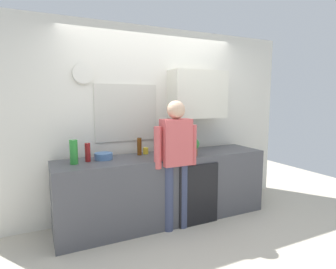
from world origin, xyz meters
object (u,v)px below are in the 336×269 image
at_px(coffee_maker, 178,142).
at_px(bottle_red_vinegar, 88,152).
at_px(bottle_olive_oil, 179,147).
at_px(bottle_amber_beer, 139,146).
at_px(cup_yellow_cup, 146,151).
at_px(bottle_clear_soda, 74,152).
at_px(person_at_sink, 176,154).
at_px(mixing_bowl, 104,156).
at_px(potted_plant, 194,146).

xyz_separation_m(coffee_maker, bottle_red_vinegar, (-1.23, -0.03, -0.04)).
relative_size(bottle_olive_oil, bottle_amber_beer, 1.09).
xyz_separation_m(coffee_maker, bottle_amber_beer, (-0.55, 0.06, -0.03)).
bearing_deg(bottle_olive_oil, cup_yellow_cup, 132.61).
height_order(bottle_clear_soda, person_at_sink, person_at_sink).
xyz_separation_m(coffee_maker, person_at_sink, (-0.25, -0.41, -0.08)).
relative_size(bottle_olive_oil, mixing_bowl, 1.14).
bearing_deg(bottle_olive_oil, coffee_maker, 63.04).
relative_size(bottle_clear_soda, mixing_bowl, 1.27).
xyz_separation_m(cup_yellow_cup, mixing_bowl, (-0.59, -0.09, -0.00)).
bearing_deg(person_at_sink, bottle_olive_oil, 42.09).
height_order(cup_yellow_cup, mixing_bowl, cup_yellow_cup).
relative_size(bottle_olive_oil, cup_yellow_cup, 2.94).
xyz_separation_m(bottle_red_vinegar, bottle_amber_beer, (0.68, 0.09, 0.01)).
bearing_deg(mixing_bowl, person_at_sink, -27.48).
height_order(bottle_olive_oil, person_at_sink, person_at_sink).
height_order(cup_yellow_cup, person_at_sink, person_at_sink).
bearing_deg(bottle_red_vinegar, cup_yellow_cup, 8.90).
bearing_deg(bottle_red_vinegar, potted_plant, -10.75).
relative_size(coffee_maker, potted_plant, 1.43).
relative_size(coffee_maker, person_at_sink, 0.21).
bearing_deg(mixing_bowl, bottle_clear_soda, -164.08).
bearing_deg(bottle_clear_soda, bottle_red_vinegar, 22.83).
bearing_deg(bottle_amber_beer, person_at_sink, -57.44).
bearing_deg(bottle_clear_soda, person_at_sink, -15.03).
xyz_separation_m(coffee_maker, bottle_olive_oil, (-0.13, -0.26, -0.02)).
height_order(bottle_clear_soda, bottle_red_vinegar, bottle_clear_soda).
xyz_separation_m(bottle_red_vinegar, bottle_olive_oil, (1.10, -0.22, 0.02)).
bearing_deg(person_at_sink, coffee_maker, 48.41).
relative_size(mixing_bowl, person_at_sink, 0.14).
distance_m(bottle_clear_soda, mixing_bowl, 0.38).
bearing_deg(mixing_bowl, bottle_red_vinegar, -170.38).
distance_m(bottle_olive_oil, mixing_bowl, 0.94).
relative_size(bottle_amber_beer, mixing_bowl, 1.05).
relative_size(bottle_amber_beer, person_at_sink, 0.14).
height_order(bottle_red_vinegar, bottle_amber_beer, bottle_amber_beer).
height_order(cup_yellow_cup, potted_plant, potted_plant).
distance_m(potted_plant, person_at_sink, 0.36).
distance_m(bottle_amber_beer, person_at_sink, 0.56).
height_order(bottle_red_vinegar, mixing_bowl, bottle_red_vinegar).
relative_size(cup_yellow_cup, mixing_bowl, 0.39).
bearing_deg(bottle_clear_soda, mixing_bowl, 15.92).
height_order(bottle_red_vinegar, bottle_olive_oil, bottle_olive_oil).
distance_m(bottle_amber_beer, cup_yellow_cup, 0.13).
bearing_deg(bottle_clear_soda, bottle_amber_beer, 10.79).
distance_m(bottle_clear_soda, bottle_amber_beer, 0.86).
bearing_deg(person_at_sink, bottle_amber_beer, 112.17).
bearing_deg(bottle_amber_beer, potted_plant, -28.46).
bearing_deg(bottle_olive_oil, potted_plant, -6.85).
xyz_separation_m(bottle_olive_oil, cup_yellow_cup, (-0.32, 0.35, -0.08)).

